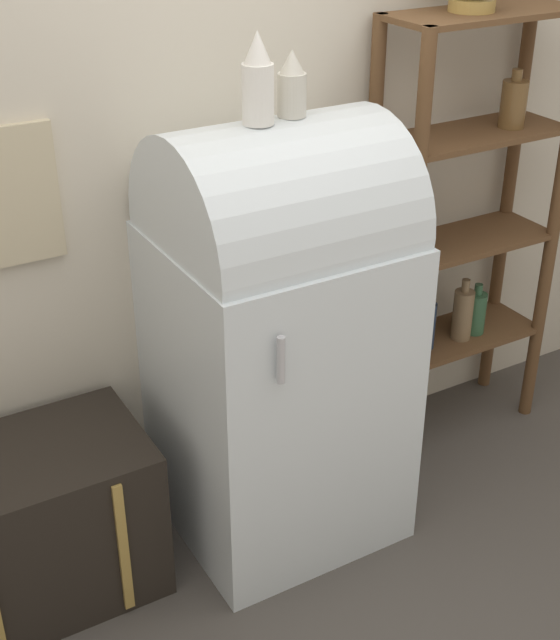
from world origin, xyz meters
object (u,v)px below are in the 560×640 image
Objects in this scene: refrigerator at (278,333)px; vase_center at (292,86)px; vase_left at (258,81)px; suitcase_trunk at (36,525)px.

vase_center is at bearing 14.15° from refrigerator.
vase_left is (-0.06, -0.01, 0.80)m from refrigerator.
refrigerator is at bearing 4.76° from vase_left.
refrigerator is 7.67× the size of vase_center.
vase_left reaches higher than refrigerator.
suitcase_trunk is 2.81× the size of vase_left.
refrigerator is at bearing -165.85° from vase_center.
vase_left reaches higher than suitcase_trunk.
vase_left is at bearing -5.19° from suitcase_trunk.
vase_center is (0.88, -0.05, 1.25)m from suitcase_trunk.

